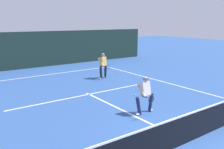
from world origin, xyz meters
The scene contains 10 objects.
ground_plane centered at (0.00, 0.00, 0.00)m, with size 80.00×80.00×0.00m, color #2E5394.
court_line_baseline_far centered at (0.00, 11.85, 0.00)m, with size 10.13×0.10×0.01m, color white.
court_line_service centered at (0.00, 6.15, 0.00)m, with size 8.26×0.10×0.01m, color white.
court_line_centre centered at (0.00, 3.20, 0.00)m, with size 0.10×6.40×0.01m, color white.
tennis_net centered at (0.00, 0.00, 0.50)m, with size 11.11×0.09×1.07m.
player_near centered at (0.53, 2.56, 0.84)m, with size 0.98×0.83×1.55m.
player_far centered at (2.55, 8.67, 0.92)m, with size 0.73×0.90×1.66m.
tennis_ball centered at (1.78, 4.58, 0.03)m, with size 0.07×0.07×0.07m, color #D1E033.
tennis_ball_extra centered at (2.72, 7.94, 0.03)m, with size 0.07×0.07×0.07m, color #D1E033.
back_fence_windscreen centered at (0.00, 15.02, 1.45)m, with size 22.17×0.12×2.89m, color #192C26.
Camera 1 is at (-5.92, -4.19, 3.69)m, focal length 38.49 mm.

